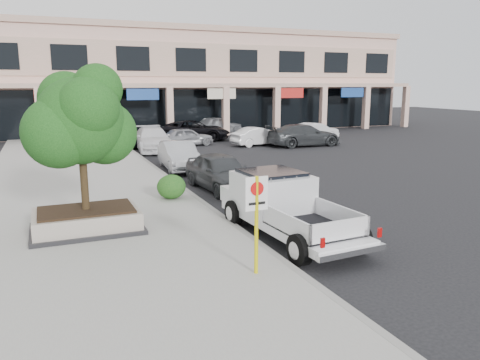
% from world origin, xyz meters
% --- Properties ---
extents(ground, '(120.00, 120.00, 0.00)m').
position_xyz_m(ground, '(0.00, 0.00, 0.00)').
color(ground, black).
rests_on(ground, ground).
extents(sidewalk, '(8.00, 52.00, 0.15)m').
position_xyz_m(sidewalk, '(-5.50, 6.00, 0.07)').
color(sidewalk, gray).
rests_on(sidewalk, ground).
extents(curb, '(0.20, 52.00, 0.15)m').
position_xyz_m(curb, '(-1.55, 6.00, 0.07)').
color(curb, gray).
rests_on(curb, ground).
extents(strip_mall, '(40.55, 12.43, 9.50)m').
position_xyz_m(strip_mall, '(8.00, 33.93, 4.75)').
color(strip_mall, '#D1A493').
rests_on(strip_mall, ground).
extents(planter, '(3.20, 2.20, 0.68)m').
position_xyz_m(planter, '(-5.84, 2.64, 0.48)').
color(planter, black).
rests_on(planter, sidewalk).
extents(planter_tree, '(2.90, 2.55, 4.00)m').
position_xyz_m(planter_tree, '(-5.70, 2.80, 3.41)').
color(planter_tree, black).
rests_on(planter_tree, planter).
extents(no_parking_sign, '(0.55, 0.09, 2.30)m').
position_xyz_m(no_parking_sign, '(-2.51, -2.22, 1.63)').
color(no_parking_sign, yellow).
rests_on(no_parking_sign, sidewalk).
extents(hedge, '(1.10, 0.99, 0.93)m').
position_xyz_m(hedge, '(-2.50, 5.53, 0.62)').
color(hedge, '#144814').
rests_on(hedge, sidewalk).
extents(pickup_truck, '(2.53, 5.98, 1.84)m').
position_xyz_m(pickup_truck, '(-0.35, 0.13, 0.92)').
color(pickup_truck, silver).
rests_on(pickup_truck, ground).
extents(curb_car_a, '(2.21, 4.73, 1.57)m').
position_xyz_m(curb_car_a, '(0.03, 6.90, 0.78)').
color(curb_car_a, '#323538').
rests_on(curb_car_a, ground).
extents(curb_car_b, '(1.85, 4.58, 1.48)m').
position_xyz_m(curb_car_b, '(-0.35, 12.23, 0.74)').
color(curb_car_b, '#A4A6AC').
rests_on(curb_car_b, ground).
extents(curb_car_c, '(2.53, 5.53, 1.57)m').
position_xyz_m(curb_car_c, '(-0.11, 19.71, 0.78)').
color(curb_car_c, silver).
rests_on(curb_car_c, ground).
extents(curb_car_d, '(2.58, 5.22, 1.43)m').
position_xyz_m(curb_car_d, '(-0.21, 22.19, 0.71)').
color(curb_car_d, black).
rests_on(curb_car_d, ground).
extents(lot_car_a, '(4.12, 2.06, 1.35)m').
position_xyz_m(lot_car_a, '(2.68, 21.23, 0.67)').
color(lot_car_a, '#95969C').
rests_on(lot_car_a, ground).
extents(lot_car_b, '(4.23, 1.97, 1.34)m').
position_xyz_m(lot_car_b, '(7.64, 19.42, 0.67)').
color(lot_car_b, silver).
rests_on(lot_car_b, ground).
extents(lot_car_c, '(5.46, 2.25, 1.58)m').
position_xyz_m(lot_car_c, '(10.56, 17.87, 0.79)').
color(lot_car_c, '#303235').
rests_on(lot_car_c, ground).
extents(lot_car_d, '(6.29, 4.67, 1.59)m').
position_xyz_m(lot_car_d, '(4.24, 24.36, 0.79)').
color(lot_car_d, black).
rests_on(lot_car_d, ground).
extents(lot_car_e, '(5.15, 3.47, 1.63)m').
position_xyz_m(lot_car_e, '(7.51, 27.78, 0.81)').
color(lot_car_e, '#999BA0').
rests_on(lot_car_e, ground).
extents(lot_car_f, '(4.40, 2.35, 1.38)m').
position_xyz_m(lot_car_f, '(13.29, 20.82, 0.69)').
color(lot_car_f, silver).
rests_on(lot_car_f, ground).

